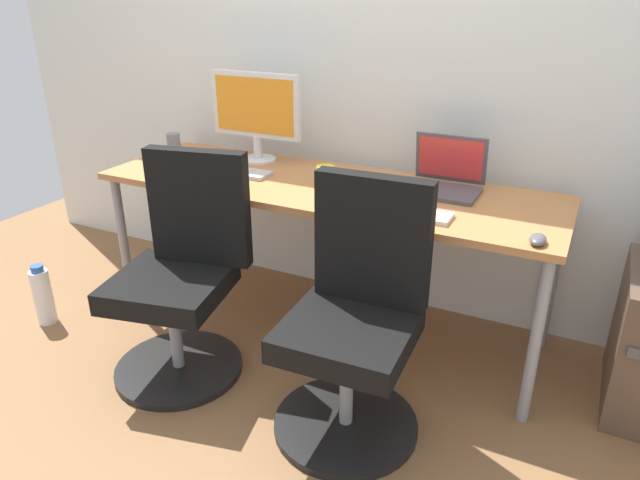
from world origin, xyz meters
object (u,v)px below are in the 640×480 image
Objects in this scene: water_bottle_on_floor at (43,296)px; coffee_mug at (325,176)px; desktop_monitor at (256,111)px; office_chair_right at (356,323)px; open_laptop at (445,178)px; office_chair_left at (182,278)px.

water_bottle_on_floor is 3.37× the size of coffee_mug.
desktop_monitor is 5.22× the size of coffee_mug.
open_laptop is (0.10, 0.72, 0.35)m from office_chair_right.
open_laptop is (0.96, -0.03, -0.19)m from desktop_monitor.
desktop_monitor is 0.57m from coffee_mug.
office_chair_left is at bearing -83.40° from desktop_monitor.
office_chair_left is 1.00× the size of office_chair_right.
desktop_monitor reaches higher than coffee_mug.
open_laptop is at bearing -2.00° from desktop_monitor.
office_chair_right is 10.22× the size of coffee_mug.
coffee_mug reaches higher than water_bottle_on_floor.
desktop_monitor reaches higher than water_bottle_on_floor.
coffee_mug is at bearing -24.19° from desktop_monitor.
open_laptop reaches higher than water_bottle_on_floor.
office_chair_right is at bearing 0.10° from office_chair_left.
office_chair_right is (0.78, 0.00, 0.00)m from office_chair_left.
office_chair_left reaches higher than water_bottle_on_floor.
office_chair_left is 3.03× the size of water_bottle_on_floor.
water_bottle_on_floor is at bearing -177.57° from office_chair_left.
open_laptop is at bearing 82.20° from office_chair_right.
water_bottle_on_floor is at bearing -155.44° from coffee_mug.
water_bottle_on_floor is at bearing -134.21° from desktop_monitor.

